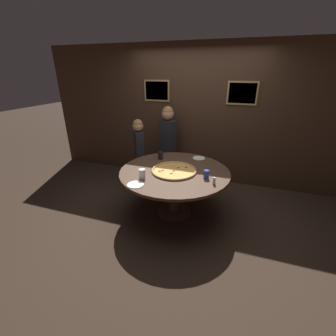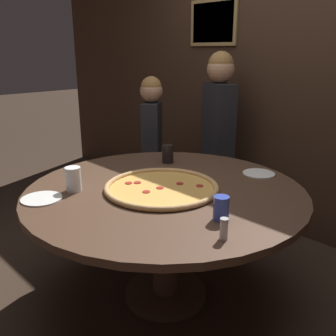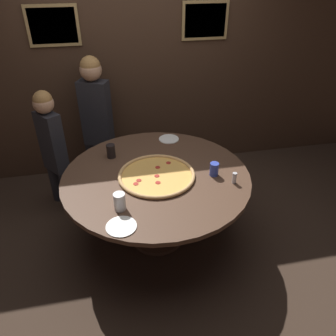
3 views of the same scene
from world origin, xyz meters
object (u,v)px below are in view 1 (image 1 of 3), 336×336
object	(u,v)px
drink_cup_front_edge	(206,174)
giant_pizza	(174,171)
dining_table	(174,178)
white_plate_near_front	(199,158)
white_plate_left_side	(135,185)
diner_side_left	(168,140)
condiment_shaker	(214,181)
diner_far_left	(139,149)
drink_cup_near_right	(142,174)
drink_cup_far_left	(161,155)

from	to	relation	value
drink_cup_front_edge	giant_pizza	bearing A→B (deg)	171.36
dining_table	white_plate_near_front	xyz separation A→B (m)	(0.24, 0.62, 0.13)
giant_pizza	white_plate_left_side	size ratio (longest dim) A/B	3.04
white_plate_left_side	giant_pizza	bearing A→B (deg)	58.28
drink_cup_front_edge	diner_side_left	bearing A→B (deg)	128.85
white_plate_left_side	white_plate_near_front	size ratio (longest dim) A/B	1.06
condiment_shaker	diner_far_left	distance (m)	1.85
white_plate_near_front	white_plate_left_side	bearing A→B (deg)	-115.88
dining_table	white_plate_near_front	world-z (taller)	white_plate_near_front
condiment_shaker	diner_far_left	size ratio (longest dim) A/B	0.07
drink_cup_near_right	giant_pizza	bearing A→B (deg)	47.33
drink_cup_front_edge	drink_cup_far_left	xyz separation A→B (m)	(-0.85, 0.48, 0.01)
drink_cup_front_edge	condiment_shaker	size ratio (longest dim) A/B	1.22
diner_side_left	drink_cup_front_edge	bearing A→B (deg)	152.35
giant_pizza	drink_cup_front_edge	xyz separation A→B (m)	(0.49, -0.07, 0.05)
diner_far_left	white_plate_left_side	bearing A→B (deg)	165.23
drink_cup_near_right	drink_cup_far_left	bearing A→B (deg)	91.58
white_plate_near_front	diner_side_left	xyz separation A→B (m)	(-0.72, 0.48, 0.11)
dining_table	diner_side_left	bearing A→B (deg)	113.50
drink_cup_far_left	white_plate_left_side	world-z (taller)	drink_cup_far_left
drink_cup_near_right	white_plate_near_front	bearing A→B (deg)	60.30
white_plate_left_side	condiment_shaker	bearing A→B (deg)	19.78
giant_pizza	diner_side_left	bearing A→B (deg)	113.00
white_plate_near_front	diner_far_left	xyz separation A→B (m)	(-1.18, 0.12, -0.00)
giant_pizza	diner_far_left	distance (m)	1.22
dining_table	giant_pizza	distance (m)	0.14
drink_cup_front_edge	white_plate_near_front	world-z (taller)	drink_cup_front_edge
white_plate_left_side	white_plate_near_front	bearing A→B (deg)	64.12
diner_side_left	giant_pizza	bearing A→B (deg)	136.50
drink_cup_far_left	condiment_shaker	xyz separation A→B (m)	(0.98, -0.63, -0.02)
white_plate_left_side	drink_cup_near_right	bearing A→B (deg)	87.58
dining_table	diner_side_left	size ratio (longest dim) A/B	1.09
drink_cup_near_right	white_plate_left_side	distance (m)	0.21
giant_pizza	drink_cup_front_edge	world-z (taller)	drink_cup_front_edge
drink_cup_near_right	drink_cup_far_left	xyz separation A→B (m)	(-0.02, 0.78, -0.01)
giant_pizza	condiment_shaker	world-z (taller)	condiment_shaker
giant_pizza	drink_cup_near_right	bearing A→B (deg)	-132.67
drink_cup_front_edge	drink_cup_far_left	world-z (taller)	drink_cup_far_left
giant_pizza	white_plate_near_front	bearing A→B (deg)	69.76
diner_side_left	drink_cup_near_right	bearing A→B (deg)	118.63
dining_table	white_plate_left_side	size ratio (longest dim) A/B	7.45
drink_cup_near_right	diner_far_left	bearing A→B (deg)	117.45
dining_table	condiment_shaker	size ratio (longest dim) A/B	16.88
diner_far_left	drink_cup_front_edge	bearing A→B (deg)	-159.06
dining_table	drink_cup_near_right	distance (m)	0.56
drink_cup_far_left	white_plate_left_side	bearing A→B (deg)	-89.23
dining_table	drink_cup_far_left	size ratio (longest dim) A/B	12.59
drink_cup_far_left	diner_far_left	bearing A→B (deg)	147.51
diner_side_left	dining_table	bearing A→B (deg)	137.00
drink_cup_front_edge	dining_table	bearing A→B (deg)	167.98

